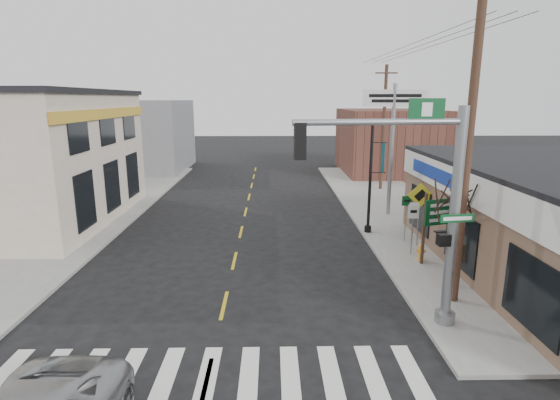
{
  "coord_description": "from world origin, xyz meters",
  "views": [
    {
      "loc": [
        1.58,
        -9.08,
        6.56
      ],
      "look_at": [
        1.88,
        7.04,
        2.8
      ],
      "focal_mm": 28.0,
      "sensor_mm": 36.0,
      "label": 1
    }
  ],
  "objects_px": {
    "utility_pole_far": "(384,127)",
    "lamp_post": "(372,168)",
    "guide_sign": "(442,219)",
    "traffic_signal_pole": "(429,195)",
    "bare_tree": "(456,190)",
    "utility_pole_near": "(469,138)",
    "fire_hydrant": "(421,251)",
    "dance_center_sign": "(393,118)"
  },
  "relations": [
    {
      "from": "utility_pole_far",
      "to": "lamp_post",
      "type": "bearing_deg",
      "value": -103.29
    },
    {
      "from": "guide_sign",
      "to": "lamp_post",
      "type": "bearing_deg",
      "value": 94.3
    },
    {
      "from": "traffic_signal_pole",
      "to": "bare_tree",
      "type": "bearing_deg",
      "value": 47.63
    },
    {
      "from": "utility_pole_near",
      "to": "utility_pole_far",
      "type": "bearing_deg",
      "value": 78.54
    },
    {
      "from": "fire_hydrant",
      "to": "utility_pole_far",
      "type": "xyz_separation_m",
      "value": [
        1.91,
        14.53,
        4.07
      ]
    },
    {
      "from": "traffic_signal_pole",
      "to": "guide_sign",
      "type": "xyz_separation_m",
      "value": [
        2.31,
        4.63,
        -1.98
      ]
    },
    {
      "from": "guide_sign",
      "to": "utility_pole_near",
      "type": "bearing_deg",
      "value": -121.17
    },
    {
      "from": "traffic_signal_pole",
      "to": "bare_tree",
      "type": "relative_size",
      "value": 1.48
    },
    {
      "from": "utility_pole_far",
      "to": "fire_hydrant",
      "type": "bearing_deg",
      "value": -94.21
    },
    {
      "from": "traffic_signal_pole",
      "to": "bare_tree",
      "type": "distance_m",
      "value": 3.3
    },
    {
      "from": "bare_tree",
      "to": "utility_pole_far",
      "type": "distance_m",
      "value": 16.94
    },
    {
      "from": "guide_sign",
      "to": "utility_pole_far",
      "type": "bearing_deg",
      "value": 66.14
    },
    {
      "from": "traffic_signal_pole",
      "to": "bare_tree",
      "type": "height_order",
      "value": "traffic_signal_pole"
    },
    {
      "from": "utility_pole_near",
      "to": "guide_sign",
      "type": "bearing_deg",
      "value": 72.55
    },
    {
      "from": "dance_center_sign",
      "to": "bare_tree",
      "type": "distance_m",
      "value": 9.93
    },
    {
      "from": "traffic_signal_pole",
      "to": "fire_hydrant",
      "type": "distance_m",
      "value": 6.26
    },
    {
      "from": "fire_hydrant",
      "to": "dance_center_sign",
      "type": "relative_size",
      "value": 0.1
    },
    {
      "from": "dance_center_sign",
      "to": "traffic_signal_pole",
      "type": "bearing_deg",
      "value": -89.72
    },
    {
      "from": "lamp_post",
      "to": "utility_pole_far",
      "type": "xyz_separation_m",
      "value": [
        3.14,
        10.55,
        1.27
      ]
    },
    {
      "from": "guide_sign",
      "to": "fire_hydrant",
      "type": "distance_m",
      "value": 1.61
    },
    {
      "from": "guide_sign",
      "to": "bare_tree",
      "type": "relative_size",
      "value": 0.66
    },
    {
      "from": "guide_sign",
      "to": "lamp_post",
      "type": "height_order",
      "value": "lamp_post"
    },
    {
      "from": "lamp_post",
      "to": "dance_center_sign",
      "type": "bearing_deg",
      "value": 68.63
    },
    {
      "from": "traffic_signal_pole",
      "to": "lamp_post",
      "type": "xyz_separation_m",
      "value": [
        0.48,
        8.93,
        -0.63
      ]
    },
    {
      "from": "utility_pole_far",
      "to": "bare_tree",
      "type": "bearing_deg",
      "value": -92.54
    },
    {
      "from": "utility_pole_far",
      "to": "traffic_signal_pole",
      "type": "bearing_deg",
      "value": -97.23
    },
    {
      "from": "traffic_signal_pole",
      "to": "dance_center_sign",
      "type": "bearing_deg",
      "value": 72.51
    },
    {
      "from": "utility_pole_far",
      "to": "dance_center_sign",
      "type": "bearing_deg",
      "value": -97.07
    },
    {
      "from": "dance_center_sign",
      "to": "utility_pole_near",
      "type": "relative_size",
      "value": 0.7
    },
    {
      "from": "traffic_signal_pole",
      "to": "utility_pole_far",
      "type": "xyz_separation_m",
      "value": [
        3.61,
        19.49,
        0.64
      ]
    },
    {
      "from": "fire_hydrant",
      "to": "lamp_post",
      "type": "xyz_separation_m",
      "value": [
        -1.23,
        3.98,
        2.8
      ]
    },
    {
      "from": "fire_hydrant",
      "to": "utility_pole_near",
      "type": "bearing_deg",
      "value": -91.46
    },
    {
      "from": "fire_hydrant",
      "to": "bare_tree",
      "type": "bearing_deg",
      "value": -85.12
    },
    {
      "from": "traffic_signal_pole",
      "to": "fire_hydrant",
      "type": "relative_size",
      "value": 8.75
    },
    {
      "from": "guide_sign",
      "to": "lamp_post",
      "type": "xyz_separation_m",
      "value": [
        -1.84,
        4.3,
        1.35
      ]
    },
    {
      "from": "traffic_signal_pole",
      "to": "bare_tree",
      "type": "xyz_separation_m",
      "value": [
        1.9,
        2.67,
        -0.4
      ]
    },
    {
      "from": "bare_tree",
      "to": "utility_pole_far",
      "type": "bearing_deg",
      "value": 84.18
    },
    {
      "from": "traffic_signal_pole",
      "to": "guide_sign",
      "type": "relative_size",
      "value": 2.25
    },
    {
      "from": "traffic_signal_pole",
      "to": "lamp_post",
      "type": "bearing_deg",
      "value": 80.06
    },
    {
      "from": "lamp_post",
      "to": "bare_tree",
      "type": "height_order",
      "value": "lamp_post"
    },
    {
      "from": "fire_hydrant",
      "to": "utility_pole_far",
      "type": "height_order",
      "value": "utility_pole_far"
    },
    {
      "from": "traffic_signal_pole",
      "to": "utility_pole_far",
      "type": "distance_m",
      "value": 19.83
    }
  ]
}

